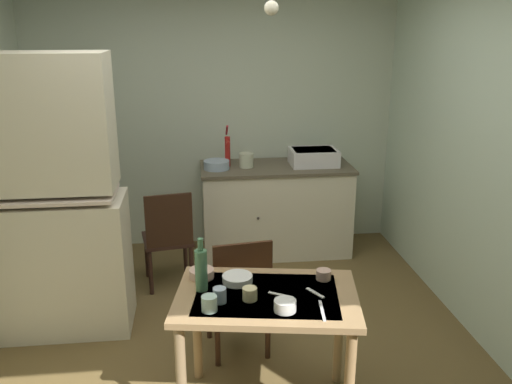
{
  "coord_description": "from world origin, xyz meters",
  "views": [
    {
      "loc": [
        -0.2,
        -3.1,
        2.17
      ],
      "look_at": [
        0.18,
        0.16,
        1.13
      ],
      "focal_mm": 37.83,
      "sensor_mm": 36.0,
      "label": 1
    }
  ],
  "objects_px": {
    "dining_table": "(266,313)",
    "chair_by_counter": "(168,237)",
    "hutch_cabinet": "(50,208)",
    "serving_bowl_wide": "(237,279)",
    "hand_pump": "(228,148)",
    "mixing_bowl_counter": "(217,165)",
    "chair_far_side": "(239,292)",
    "teacup_cream": "(250,294)",
    "sink_basin": "(313,157)",
    "glass_bottle": "(201,269)"
  },
  "relations": [
    {
      "from": "dining_table",
      "to": "chair_by_counter",
      "type": "relative_size",
      "value": 1.27
    },
    {
      "from": "hutch_cabinet",
      "to": "serving_bowl_wide",
      "type": "xyz_separation_m",
      "value": [
        1.23,
        -0.89,
        -0.17
      ]
    },
    {
      "from": "hand_pump",
      "to": "chair_by_counter",
      "type": "xyz_separation_m",
      "value": [
        -0.55,
        -0.69,
        -0.58
      ]
    },
    {
      "from": "mixing_bowl_counter",
      "to": "chair_by_counter",
      "type": "xyz_separation_m",
      "value": [
        -0.44,
        -0.6,
        -0.45
      ]
    },
    {
      "from": "dining_table",
      "to": "chair_far_side",
      "type": "relative_size",
      "value": 1.27
    },
    {
      "from": "teacup_cream",
      "to": "hand_pump",
      "type": "bearing_deg",
      "value": 89.12
    },
    {
      "from": "hutch_cabinet",
      "to": "sink_basin",
      "type": "height_order",
      "value": "hutch_cabinet"
    },
    {
      "from": "hutch_cabinet",
      "to": "chair_by_counter",
      "type": "distance_m",
      "value": 1.06
    },
    {
      "from": "sink_basin",
      "to": "mixing_bowl_counter",
      "type": "xyz_separation_m",
      "value": [
        -0.92,
        -0.05,
        -0.04
      ]
    },
    {
      "from": "hand_pump",
      "to": "mixing_bowl_counter",
      "type": "distance_m",
      "value": 0.19
    },
    {
      "from": "glass_bottle",
      "to": "chair_by_counter",
      "type": "bearing_deg",
      "value": 99.74
    },
    {
      "from": "chair_by_counter",
      "to": "serving_bowl_wide",
      "type": "xyz_separation_m",
      "value": [
        0.46,
        -1.44,
        0.31
      ]
    },
    {
      "from": "serving_bowl_wide",
      "to": "glass_bottle",
      "type": "height_order",
      "value": "glass_bottle"
    },
    {
      "from": "chair_far_side",
      "to": "teacup_cream",
      "type": "distance_m",
      "value": 0.69
    },
    {
      "from": "chair_by_counter",
      "to": "teacup_cream",
      "type": "relative_size",
      "value": 10.89
    },
    {
      "from": "sink_basin",
      "to": "glass_bottle",
      "type": "relative_size",
      "value": 1.43
    },
    {
      "from": "mixing_bowl_counter",
      "to": "chair_far_side",
      "type": "xyz_separation_m",
      "value": [
        0.07,
        -1.64,
        -0.44
      ]
    },
    {
      "from": "hand_pump",
      "to": "dining_table",
      "type": "distance_m",
      "value": 2.33
    },
    {
      "from": "sink_basin",
      "to": "mixing_bowl_counter",
      "type": "bearing_deg",
      "value": -176.9
    },
    {
      "from": "chair_by_counter",
      "to": "glass_bottle",
      "type": "distance_m",
      "value": 1.59
    },
    {
      "from": "mixing_bowl_counter",
      "to": "teacup_cream",
      "type": "distance_m",
      "value": 2.25
    },
    {
      "from": "serving_bowl_wide",
      "to": "glass_bottle",
      "type": "relative_size",
      "value": 0.57
    },
    {
      "from": "sink_basin",
      "to": "hand_pump",
      "type": "bearing_deg",
      "value": 176.81
    },
    {
      "from": "chair_by_counter",
      "to": "hutch_cabinet",
      "type": "bearing_deg",
      "value": -144.36
    },
    {
      "from": "chair_far_side",
      "to": "glass_bottle",
      "type": "distance_m",
      "value": 0.67
    },
    {
      "from": "hand_pump",
      "to": "chair_by_counter",
      "type": "bearing_deg",
      "value": -128.47
    },
    {
      "from": "mixing_bowl_counter",
      "to": "hutch_cabinet",
      "type": "bearing_deg",
      "value": -136.46
    },
    {
      "from": "chair_by_counter",
      "to": "glass_bottle",
      "type": "bearing_deg",
      "value": -80.26
    },
    {
      "from": "hutch_cabinet",
      "to": "dining_table",
      "type": "distance_m",
      "value": 1.76
    },
    {
      "from": "hutch_cabinet",
      "to": "mixing_bowl_counter",
      "type": "xyz_separation_m",
      "value": [
        1.21,
        1.15,
        -0.02
      ]
    },
    {
      "from": "dining_table",
      "to": "teacup_cream",
      "type": "distance_m",
      "value": 0.19
    },
    {
      "from": "hand_pump",
      "to": "serving_bowl_wide",
      "type": "xyz_separation_m",
      "value": [
        -0.09,
        -2.13,
        -0.27
      ]
    },
    {
      "from": "mixing_bowl_counter",
      "to": "teacup_cream",
      "type": "bearing_deg",
      "value": -88.11
    },
    {
      "from": "hutch_cabinet",
      "to": "mixing_bowl_counter",
      "type": "height_order",
      "value": "hutch_cabinet"
    },
    {
      "from": "sink_basin",
      "to": "serving_bowl_wide",
      "type": "relative_size",
      "value": 2.52
    },
    {
      "from": "mixing_bowl_counter",
      "to": "dining_table",
      "type": "bearing_deg",
      "value": -85.53
    },
    {
      "from": "teacup_cream",
      "to": "glass_bottle",
      "type": "relative_size",
      "value": 0.26
    },
    {
      "from": "serving_bowl_wide",
      "to": "teacup_cream",
      "type": "height_order",
      "value": "teacup_cream"
    },
    {
      "from": "dining_table",
      "to": "glass_bottle",
      "type": "bearing_deg",
      "value": 165.16
    },
    {
      "from": "sink_basin",
      "to": "chair_by_counter",
      "type": "bearing_deg",
      "value": -154.59
    },
    {
      "from": "serving_bowl_wide",
      "to": "hand_pump",
      "type": "bearing_deg",
      "value": 87.71
    },
    {
      "from": "sink_basin",
      "to": "glass_bottle",
      "type": "xyz_separation_m",
      "value": [
        -1.1,
        -2.16,
        -0.07
      ]
    },
    {
      "from": "hutch_cabinet",
      "to": "teacup_cream",
      "type": "height_order",
      "value": "hutch_cabinet"
    },
    {
      "from": "sink_basin",
      "to": "teacup_cream",
      "type": "relative_size",
      "value": 5.57
    },
    {
      "from": "hand_pump",
      "to": "chair_far_side",
      "type": "distance_m",
      "value": 1.83
    },
    {
      "from": "mixing_bowl_counter",
      "to": "glass_bottle",
      "type": "relative_size",
      "value": 0.77
    },
    {
      "from": "dining_table",
      "to": "chair_by_counter",
      "type": "height_order",
      "value": "chair_by_counter"
    },
    {
      "from": "glass_bottle",
      "to": "chair_far_side",
      "type": "bearing_deg",
      "value": 62.31
    },
    {
      "from": "sink_basin",
      "to": "dining_table",
      "type": "distance_m",
      "value": 2.39
    },
    {
      "from": "mixing_bowl_counter",
      "to": "chair_far_side",
      "type": "distance_m",
      "value": 1.7
    }
  ]
}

